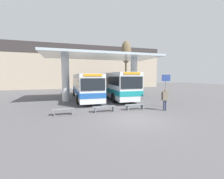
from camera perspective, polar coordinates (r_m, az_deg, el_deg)
name	(u,v)px	position (r m, az deg, el deg)	size (l,w,h in m)	color
ground_plane	(135,120)	(10.38, 8.61, -11.23)	(100.00, 100.00, 0.00)	#565456
townhouse_backdrop	(84,63)	(36.83, -10.65, 9.82)	(40.00, 0.58, 10.34)	tan
station_canopy	(102,62)	(18.80, -3.87, 10.38)	(13.69, 6.47, 5.49)	silver
transit_bus_left_bay	(85,85)	(19.55, -10.19, 1.63)	(2.74, 11.80, 3.15)	silver
transit_bus_center_bay	(115,84)	(20.12, 1.10, 2.10)	(2.96, 11.48, 3.33)	silver
waiting_bench_near_pillar	(135,106)	(13.24, 8.74, -6.13)	(1.77, 0.44, 0.46)	slate
waiting_bench_mid_platform	(104,108)	(12.29, -2.94, -6.93)	(1.91, 0.44, 0.46)	slate
waiting_bench_far_platform	(63,110)	(11.93, -18.00, -7.60)	(1.60, 0.44, 0.46)	slate
info_sign_platform	(166,84)	(14.86, 19.86, 1.94)	(0.90, 0.09, 3.05)	gray
pedestrian_waiting	(165,98)	(13.39, 19.51, -2.95)	(0.67, 0.33, 1.81)	#333856
poplar_tree_behind_left	(126,53)	(30.19, 5.39, 13.68)	(1.97, 1.97, 9.81)	#473A2B
parked_car_street	(104,85)	(34.77, -2.95, 1.85)	(4.73, 2.21, 2.00)	black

